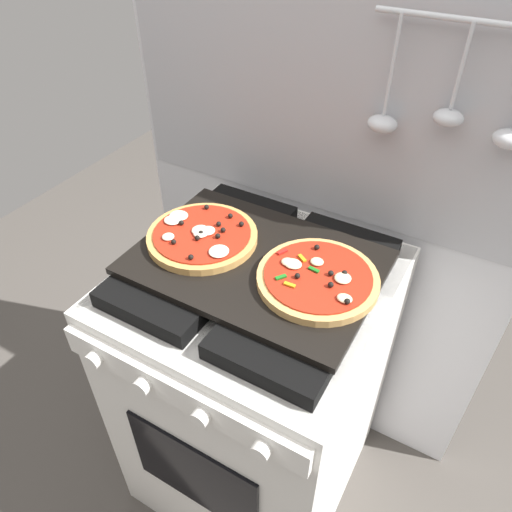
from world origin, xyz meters
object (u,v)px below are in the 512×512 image
at_px(stove, 256,385).
at_px(pizza_left, 202,235).
at_px(baking_tray, 256,262).
at_px(pizza_right, 318,277).

relative_size(stove, pizza_left, 3.50).
distance_m(baking_tray, pizza_left, 0.15).
bearing_deg(stove, pizza_left, 178.82).
bearing_deg(pizza_left, baking_tray, -0.54).
xyz_separation_m(baking_tray, pizza_left, (-0.15, 0.00, 0.02)).
bearing_deg(pizza_right, pizza_left, -179.67).
relative_size(pizza_left, pizza_right, 1.00).
bearing_deg(baking_tray, pizza_right, 1.17).
bearing_deg(stove, baking_tray, 90.00).
height_order(stove, pizza_right, pizza_right).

